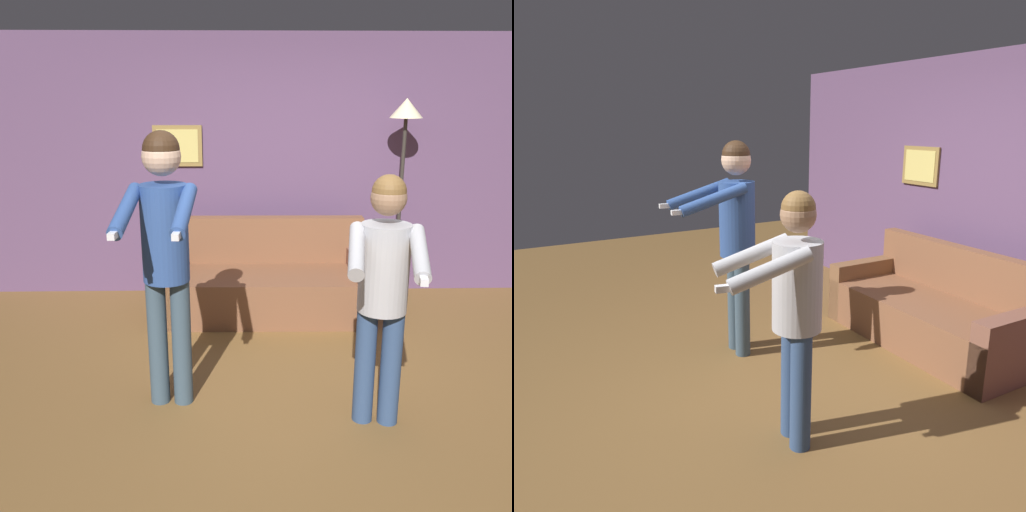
# 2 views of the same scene
# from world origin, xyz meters

# --- Properties ---
(ground_plane) EXTENTS (12.00, 12.00, 0.00)m
(ground_plane) POSITION_xyz_m (0.00, 0.00, 0.00)
(ground_plane) COLOR brown
(back_wall_assembly) EXTENTS (6.40, 0.09, 2.60)m
(back_wall_assembly) POSITION_xyz_m (-0.01, 2.20, 1.30)
(back_wall_assembly) COLOR #5F4365
(back_wall_assembly) RESTS_ON ground_plane
(couch) EXTENTS (1.91, 0.88, 0.87)m
(couch) POSITION_xyz_m (-0.23, 1.53, 0.28)
(couch) COLOR brown
(couch) RESTS_ON ground_plane
(person_standing_left) EXTENTS (0.46, 0.76, 1.83)m
(person_standing_left) POSITION_xyz_m (-0.95, -0.11, 1.13)
(person_standing_left) COLOR #3B5060
(person_standing_left) RESTS_ON ground_plane
(person_standing_right) EXTENTS (0.51, 0.71, 1.60)m
(person_standing_right) POSITION_xyz_m (0.39, -0.37, 0.96)
(person_standing_right) COLOR #314A73
(person_standing_right) RESTS_ON ground_plane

